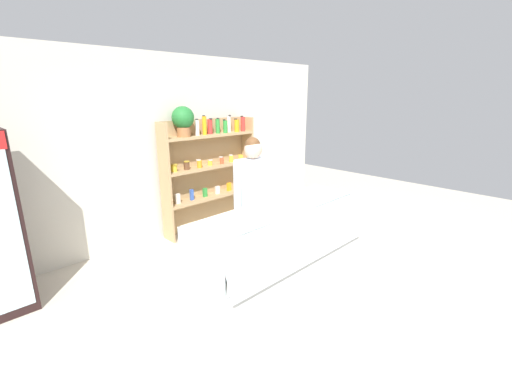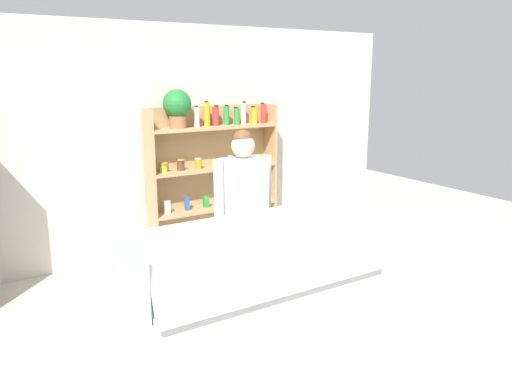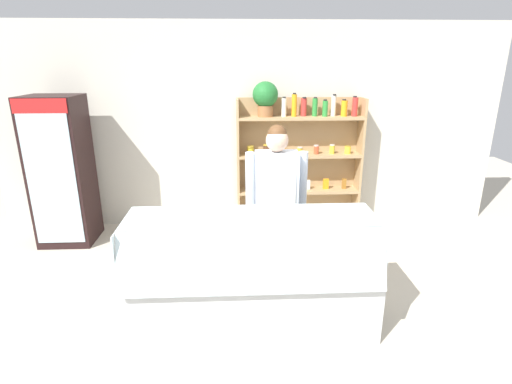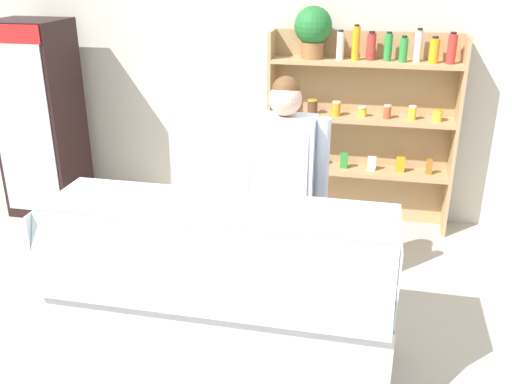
# 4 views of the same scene
# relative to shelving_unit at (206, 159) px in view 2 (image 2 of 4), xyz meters

# --- Properties ---
(ground_plane) EXTENTS (12.00, 12.00, 0.00)m
(ground_plane) POSITION_rel_shelving_unit_xyz_m (-0.57, -2.11, -1.14)
(ground_plane) COLOR beige
(back_wall) EXTENTS (6.80, 0.10, 2.70)m
(back_wall) POSITION_rel_shelving_unit_xyz_m (-0.57, 0.22, 0.21)
(back_wall) COLOR beige
(back_wall) RESTS_ON ground
(shelving_unit) EXTENTS (1.65, 0.32, 1.97)m
(shelving_unit) POSITION_rel_shelving_unit_xyz_m (0.00, 0.00, 0.00)
(shelving_unit) COLOR tan
(shelving_unit) RESTS_ON ground
(deli_display_case) EXTENTS (2.08, 0.74, 1.01)m
(deli_display_case) POSITION_rel_shelving_unit_xyz_m (-0.64, -2.18, -0.83)
(deli_display_case) COLOR silver
(deli_display_case) RESTS_ON ground
(shop_clerk) EXTENTS (0.60, 0.25, 1.65)m
(shop_clerk) POSITION_rel_shelving_unit_xyz_m (-0.36, -1.48, -0.16)
(shop_clerk) COLOR #4C4233
(shop_clerk) RESTS_ON ground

